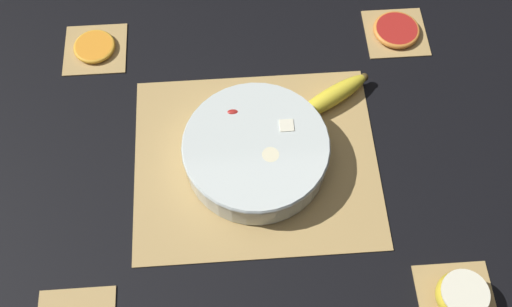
# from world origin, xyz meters

# --- Properties ---
(ground_plane) EXTENTS (6.00, 6.00, 0.00)m
(ground_plane) POSITION_xyz_m (0.00, 0.00, 0.00)
(ground_plane) COLOR black
(bamboo_mat_center) EXTENTS (0.47, 0.40, 0.01)m
(bamboo_mat_center) POSITION_xyz_m (0.00, 0.00, 0.00)
(bamboo_mat_center) COLOR tan
(bamboo_mat_center) RESTS_ON ground_plane
(coaster_mat_near_right) EXTENTS (0.13, 0.13, 0.01)m
(coaster_mat_near_right) POSITION_xyz_m (0.33, -0.29, 0.00)
(coaster_mat_near_right) COLOR tan
(coaster_mat_near_right) RESTS_ON ground_plane
(coaster_mat_far_left) EXTENTS (0.13, 0.13, 0.01)m
(coaster_mat_far_left) POSITION_xyz_m (-0.33, 0.29, 0.00)
(coaster_mat_far_left) COLOR tan
(coaster_mat_far_left) RESTS_ON ground_plane
(coaster_mat_far_right) EXTENTS (0.13, 0.13, 0.01)m
(coaster_mat_far_right) POSITION_xyz_m (0.33, 0.29, 0.00)
(coaster_mat_far_right) COLOR tan
(coaster_mat_far_right) RESTS_ON ground_plane
(fruit_salad_bowl) EXTENTS (0.28, 0.28, 0.07)m
(fruit_salad_bowl) POSITION_xyz_m (-0.00, 0.00, 0.04)
(fruit_salad_bowl) COLOR silver
(fruit_salad_bowl) RESTS_ON bamboo_mat_center
(whole_banana) EXTENTS (0.17, 0.12, 0.04)m
(whole_banana) POSITION_xyz_m (0.16, 0.12, 0.03)
(whole_banana) COLOR yellow
(whole_banana) RESTS_ON bamboo_mat_center
(apple_half) EXTENTS (0.09, 0.09, 0.05)m
(apple_half) POSITION_xyz_m (0.33, -0.29, 0.03)
(apple_half) COLOR gold
(apple_half) RESTS_ON coaster_mat_near_right
(orange_slice_whole) EXTENTS (0.09, 0.09, 0.01)m
(orange_slice_whole) POSITION_xyz_m (-0.33, 0.29, 0.01)
(orange_slice_whole) COLOR orange
(orange_slice_whole) RESTS_ON coaster_mat_far_left
(grapefruit_slice) EXTENTS (0.10, 0.10, 0.01)m
(grapefruit_slice) POSITION_xyz_m (0.33, 0.29, 0.01)
(grapefruit_slice) COLOR #B2231E
(grapefruit_slice) RESTS_ON coaster_mat_far_right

